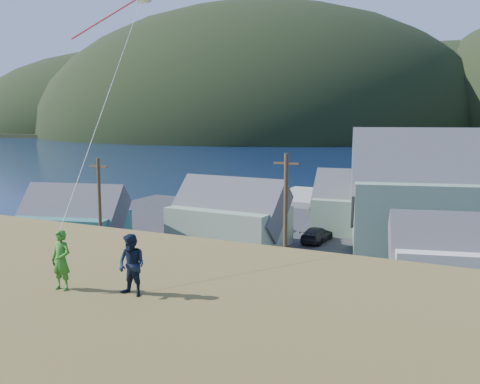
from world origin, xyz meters
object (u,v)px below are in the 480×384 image
Objects in this scene: shed_teal at (73,221)px; kite_flyer_green at (61,260)px; wharf at (372,202)px; shed_palegreen_far at (372,205)px; shed_white at (452,256)px; kite_flyer_navy at (132,265)px; shed_palegreen_near at (229,215)px.

kite_flyer_green is (22.84, -24.45, 5.38)m from shed_teal.
shed_palegreen_far reaches higher than wharf.
kite_flyer_navy is (-5.25, -26.47, 5.53)m from shed_white.
wharf is 2.22× the size of shed_palegreen_far.
shed_white is (29.89, 2.42, -0.15)m from shed_teal.
kite_flyer_navy reaches higher than shed_white.
shed_palegreen_near is 19.26m from shed_white.
shed_white is at bearing -66.58° from shed_palegreen_far.
wharf is 17.41m from shed_palegreen_far.
wharf is 17.68× the size of kite_flyer_navy.
shed_palegreen_far reaches higher than shed_palegreen_near.
wharf is at bearing 96.03° from shed_palegreen_far.
shed_teal is at bearing 130.76° from kite_flyer_green.
wharf is 2.93× the size of shed_white.
shed_palegreen_far is (-8.38, 15.08, 0.46)m from shed_white.
kite_flyer_green reaches higher than wharf.
wharf is 28.09m from shed_palegreen_near.
shed_palegreen_near is (-6.79, -27.16, 2.29)m from wharf.
shed_palegreen_near reaches higher than wharf.
shed_white is 17.26m from shed_palegreen_far.
kite_flyer_green is at bearing -66.80° from shed_palegreen_near.
shed_teal is at bearing -146.49° from shed_palegreen_far.
shed_teal is (-18.03, -34.40, 2.10)m from wharf.
shed_palegreen_near is at bearing 107.81° from kite_flyer_green.
shed_palegreen_near is 7.03× the size of kite_flyer_green.
shed_teal is 33.89m from kite_flyer_green.
shed_white is (18.65, -4.81, -0.33)m from shed_palegreen_near.
shed_white is at bearing -11.37° from shed_palegreen_near.
kite_flyer_navy reaches higher than shed_palegreen_near.
kite_flyer_green is 1.00× the size of kite_flyer_navy.
kite_flyer_green reaches higher than shed_palegreen_far.
shed_palegreen_near is (11.25, 7.23, 0.19)m from shed_teal.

